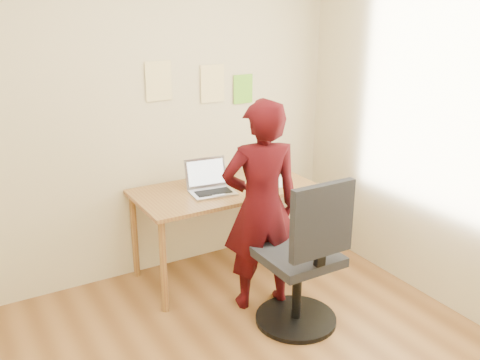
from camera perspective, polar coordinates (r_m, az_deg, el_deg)
room at (r=2.60m, az=1.33°, el=0.67°), size 3.58×3.58×2.78m
desk at (r=4.23m, az=-1.75°, el=-1.93°), size 1.40×0.70×0.74m
laptop at (r=4.11m, az=-3.20°, el=-0.55°), size 0.36×0.33×0.24m
paper_sheet at (r=4.37m, az=3.67°, el=-0.08°), size 0.35×0.40×0.00m
phone at (r=4.18m, az=2.39°, el=-0.87°), size 0.10×0.12×0.01m
wall_note_left at (r=4.17m, az=-8.68°, el=10.40°), size 0.21×0.00×0.30m
wall_note_mid at (r=4.37m, az=-2.95°, el=10.23°), size 0.21×0.00×0.30m
wall_note_right at (r=4.52m, az=0.34°, el=9.68°), size 0.18×0.00×0.24m
office_chair at (r=3.63m, az=6.88°, el=-9.06°), size 0.57×0.57×1.09m
person at (r=3.75m, az=2.26°, el=-2.88°), size 0.64×0.50×1.54m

